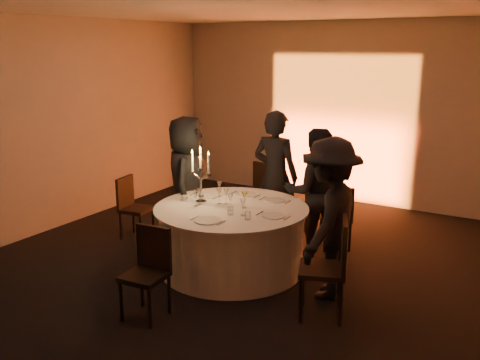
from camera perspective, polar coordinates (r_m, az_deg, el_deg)
The scene contains 32 objects.
floor at distance 6.48m, azimuth -0.91°, elevation -9.42°, with size 7.00×7.00×0.00m, color black.
ceiling at distance 5.95m, azimuth -1.03°, elevation 18.10°, with size 7.00×7.00×0.00m, color silver.
wall_back at distance 9.17m, azimuth 10.63°, elevation 7.08°, with size 7.00×7.00×0.00m, color #A39F97.
wall_left at distance 8.01m, azimuth -19.68°, elevation 5.50°, with size 7.00×7.00×0.00m, color #A39F97.
uplighter_fixture at distance 9.18m, azimuth 9.58°, elevation -2.12°, with size 0.25×0.12×0.10m, color black.
banquet_table at distance 6.33m, azimuth -0.93°, elevation -6.23°, with size 1.80×1.80×0.77m.
chair_left at distance 7.49m, azimuth -11.48°, elevation -2.54°, with size 0.43×0.42×0.85m.
chair_back_left at distance 7.75m, azimuth 3.21°, elevation -1.14°, with size 0.50×0.50×0.98m.
chair_back_right at distance 7.01m, azimuth 10.30°, elevation -3.64°, with size 0.51×0.52×0.85m.
chair_right at distance 5.27m, azimuth 9.69°, elevation -8.64°, with size 0.57×0.57×1.00m.
chair_front at distance 5.34m, azimuth -9.72°, elevation -9.12°, with size 0.42×0.42×0.89m.
guest_left at distance 7.03m, azimuth -5.69°, elevation -0.17°, with size 0.84×0.55×1.72m, color black.
guest_back_left at distance 7.18m, azimuth 3.80°, elevation 0.41°, with size 0.65×0.43×1.78m, color black.
guest_back_right at distance 6.76m, azimuth 7.98°, elevation -1.28°, with size 0.79×0.61×1.62m, color black.
guest_right at distance 5.61m, azimuth 9.56°, elevation -4.09°, with size 1.10×0.63×1.70m, color black.
plate_left at distance 6.66m, azimuth -3.77°, elevation -1.69°, with size 0.36×0.28×0.01m.
plate_back_left at distance 6.71m, azimuth 0.57°, elevation -1.44°, with size 0.36×0.27×0.08m.
plate_back_right at distance 6.47m, azimuth 3.74°, elevation -2.17°, with size 0.36×0.24×0.01m.
plate_right at distance 5.88m, azimuth 3.56°, elevation -3.83°, with size 0.36×0.26×0.01m.
plate_front at distance 5.73m, azimuth -3.46°, elevation -4.33°, with size 0.36×0.29×0.01m.
coffee_cup at distance 6.49m, azimuth -5.91°, elevation -1.93°, with size 0.11×0.11×0.07m.
candelabra at distance 6.33m, azimuth -4.21°, elevation -0.34°, with size 0.29×0.14×0.69m.
wine_glass_a at distance 6.30m, azimuth -4.34°, elevation -1.38°, with size 0.07×0.07×0.19m.
wine_glass_b at distance 6.04m, azimuth -1.04°, elevation -2.02°, with size 0.07×0.07×0.19m.
wine_glass_c at distance 6.61m, azimuth -2.18°, elevation -0.62°, with size 0.07×0.07×0.19m.
wine_glass_d at distance 6.14m, azimuth 0.46°, elevation -1.74°, with size 0.07×0.07×0.19m.
wine_glass_e at distance 6.30m, azimuth -1.49°, elevation -1.36°, with size 0.07×0.07×0.19m.
wine_glass_f at distance 6.30m, azimuth -2.22°, elevation -1.35°, with size 0.07×0.07×0.19m.
wine_glass_g at distance 5.86m, azimuth 0.31°, elevation -2.54°, with size 0.07×0.07×0.19m.
wine_glass_h at distance 6.22m, azimuth -4.72°, elevation -1.58°, with size 0.07×0.07×0.19m.
tumbler_a at distance 5.92m, azimuth -1.02°, elevation -3.29°, with size 0.07×0.07×0.09m, color silver.
tumbler_b at distance 5.76m, azimuth 0.84°, elevation -3.80°, with size 0.07×0.07×0.09m, color silver.
Camera 1 is at (3.11, -5.06, 2.59)m, focal length 40.00 mm.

